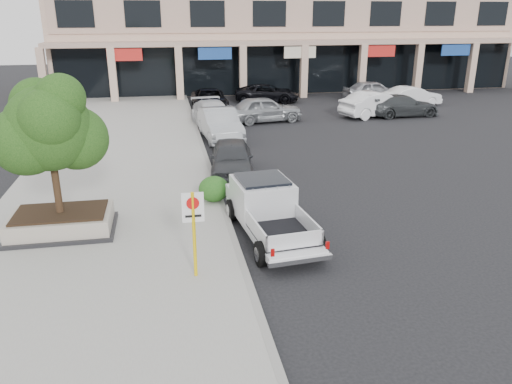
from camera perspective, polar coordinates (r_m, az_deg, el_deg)
ground at (r=14.83m, az=3.88°, el=-6.62°), size 120.00×120.00×0.00m
sidewalk at (r=20.04m, az=-15.97°, el=0.06°), size 8.00×52.00×0.15m
curb at (r=20.02m, az=-4.68°, el=0.76°), size 0.20×52.00×0.15m
strip_mall at (r=48.18m, az=3.26°, el=17.62°), size 40.55×12.43×9.50m
planter at (r=16.62m, az=-21.32°, el=-3.21°), size 3.20×2.20×0.68m
planter_tree at (r=15.90m, az=-22.07°, el=6.83°), size 2.90×2.55×4.00m
no_parking_sign at (r=12.60m, az=-7.14°, el=-3.53°), size 0.55×0.09×2.30m
hedge at (r=17.99m, az=-4.84°, el=0.35°), size 1.10×0.99×0.93m
pickup_truck at (r=15.32m, az=1.75°, el=-2.33°), size 2.45×5.38×1.64m
curb_car_a at (r=21.30m, az=-2.80°, el=3.88°), size 2.31×4.59×1.50m
curb_car_b at (r=27.54m, az=-4.15°, el=7.73°), size 2.16×5.22×1.68m
curb_car_c at (r=30.50m, az=-4.93°, el=8.77°), size 2.65×5.50×1.54m
curb_car_d at (r=36.51m, az=-5.34°, el=10.50°), size 2.46×5.20×1.44m
lot_car_a at (r=32.02m, az=0.98°, el=9.44°), size 5.02×2.62×1.63m
lot_car_b at (r=34.71m, az=13.59°, el=9.74°), size 5.34×3.11×1.66m
lot_car_c at (r=35.29m, az=16.41°, el=9.46°), size 5.02×2.25×1.43m
lot_car_d at (r=39.44m, az=1.30°, el=11.23°), size 5.38×3.52×1.38m
lot_car_e at (r=40.96m, az=13.22°, el=11.20°), size 4.79×2.14×1.60m
lot_car_f at (r=39.36m, az=17.39°, el=10.39°), size 4.63×2.28×1.46m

